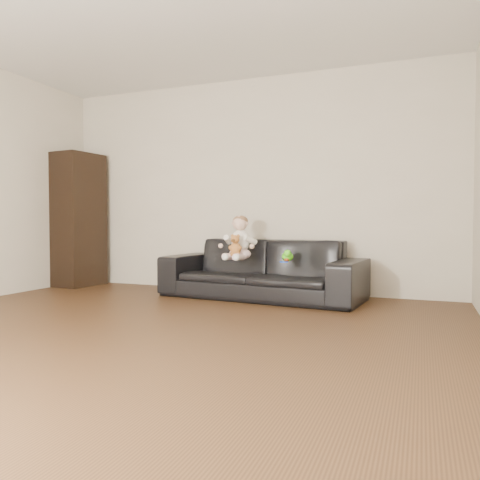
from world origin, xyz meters
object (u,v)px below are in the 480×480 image
at_px(teddy_bear, 235,245).
at_px(baby, 240,240).
at_px(toy_rattle, 287,259).
at_px(sofa, 261,269).
at_px(toy_blue_disc, 284,262).
at_px(cabinet, 79,220).
at_px(toy_green, 288,257).

bearing_deg(teddy_bear, baby, 114.79).
bearing_deg(toy_rattle, baby, 176.93).
relative_size(sofa, teddy_bear, 9.89).
height_order(teddy_bear, toy_blue_disc, teddy_bear).
bearing_deg(teddy_bear, toy_rattle, 33.60).
height_order(baby, toy_blue_disc, baby).
relative_size(cabinet, teddy_bear, 7.80).
height_order(cabinet, toy_blue_disc, cabinet).
height_order(sofa, toy_green, sofa).
relative_size(teddy_bear, toy_green, 1.53).
xyz_separation_m(sofa, cabinet, (-2.60, 0.10, 0.55)).
relative_size(sofa, toy_rattle, 36.08).
bearing_deg(sofa, toy_green, -12.69).
relative_size(cabinet, baby, 3.56).
height_order(baby, toy_rattle, baby).
bearing_deg(baby, sofa, 39.29).
xyz_separation_m(sofa, toy_blue_disc, (0.33, -0.26, 0.11)).
xyz_separation_m(toy_rattle, toy_blue_disc, (-0.00, -0.11, -0.02)).
relative_size(teddy_bear, toy_blue_disc, 2.64).
bearing_deg(toy_green, sofa, 161.44).
bearing_deg(baby, toy_green, 11.02).
distance_m(sofa, toy_rattle, 0.39).
distance_m(baby, toy_rattle, 0.58).
height_order(baby, teddy_bear, baby).
bearing_deg(toy_green, teddy_bear, -163.40).
bearing_deg(teddy_bear, sofa, 73.81).
bearing_deg(baby, toy_blue_disc, -4.18).
distance_m(sofa, toy_blue_disc, 0.43).
bearing_deg(baby, teddy_bear, -76.19).
relative_size(toy_green, toy_blue_disc, 1.72).
xyz_separation_m(toy_green, toy_blue_disc, (0.00, -0.15, -0.04)).
xyz_separation_m(sofa, toy_green, (0.33, -0.11, 0.15)).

